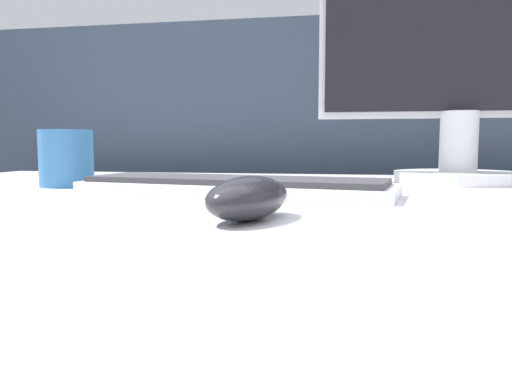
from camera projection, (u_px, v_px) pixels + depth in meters
partition_panel at (330, 242)px, 1.30m from camera, size 5.00×0.03×1.15m
computer_mouse_near at (249, 198)px, 0.46m from camera, size 0.09×0.13×0.04m
keyboard at (234, 186)px, 0.70m from camera, size 0.46×0.20×0.02m
monitor at (463, 25)px, 0.88m from camera, size 0.51×0.22×0.54m
mug at (66, 158)px, 0.82m from camera, size 0.09×0.09×0.09m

